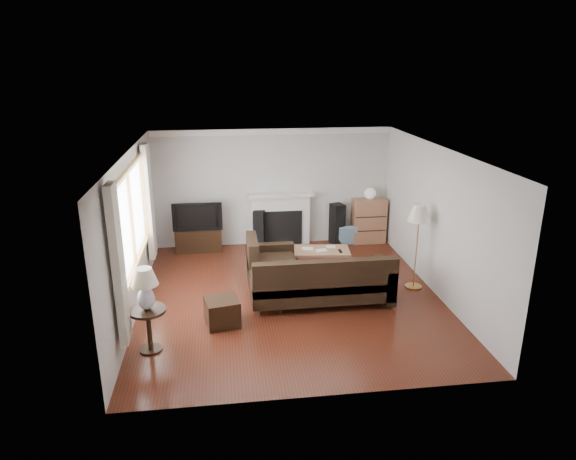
{
  "coord_description": "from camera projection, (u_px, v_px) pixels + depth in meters",
  "views": [
    {
      "loc": [
        -1.08,
        -7.86,
        3.83
      ],
      "look_at": [
        0.0,
        0.3,
        1.1
      ],
      "focal_mm": 32.0,
      "sensor_mm": 36.0,
      "label": 1
    }
  ],
  "objects": [
    {
      "name": "footstool",
      "position": [
        222.0,
        312.0,
        7.78
      ],
      "size": [
        0.57,
        0.57,
        0.41
      ],
      "primitive_type": "cube",
      "rotation": [
        0.0,
        0.0,
        0.2
      ],
      "color": "black",
      "rests_on": "ground"
    },
    {
      "name": "speaker_right",
      "position": [
        337.0,
        224.0,
        11.16
      ],
      "size": [
        0.32,
        0.36,
        0.89
      ],
      "primitive_type": "cube",
      "rotation": [
        0.0,
        0.0,
        0.3
      ],
      "color": "black",
      "rests_on": "ground"
    },
    {
      "name": "floor_lamp",
      "position": [
        417.0,
        247.0,
        8.87
      ],
      "size": [
        0.42,
        0.42,
        1.51
      ],
      "primitive_type": "cube",
      "rotation": [
        0.0,
        0.0,
        0.09
      ],
      "color": "#B88440",
      "rests_on": "ground"
    },
    {
      "name": "bookshelf",
      "position": [
        369.0,
        221.0,
        11.22
      ],
      "size": [
        0.71,
        0.34,
        0.98
      ],
      "primitive_type": "cube",
      "color": "#9E6849",
      "rests_on": "ground"
    },
    {
      "name": "speaker_left",
      "position": [
        260.0,
        229.0,
        10.97
      ],
      "size": [
        0.3,
        0.33,
        0.81
      ],
      "primitive_type": "cube",
      "rotation": [
        0.0,
        0.0,
        -0.32
      ],
      "color": "black",
      "rests_on": "ground"
    },
    {
      "name": "curtain_near",
      "position": [
        118.0,
        266.0,
        6.38
      ],
      "size": [
        0.1,
        0.35,
        2.1
      ],
      "primitive_type": "cube",
      "color": "beige",
      "rests_on": "room"
    },
    {
      "name": "table_lamp",
      "position": [
        145.0,
        289.0,
        6.84
      ],
      "size": [
        0.36,
        0.36,
        0.59
      ],
      "primitive_type": "cube",
      "color": "silver",
      "rests_on": "side_table"
    },
    {
      "name": "room",
      "position": [
        290.0,
        227.0,
        8.35
      ],
      "size": [
        5.1,
        5.6,
        2.54
      ],
      "color": "#4C1D11",
      "rests_on": "ground"
    },
    {
      "name": "globe_lamp",
      "position": [
        370.0,
        194.0,
        11.03
      ],
      "size": [
        0.24,
        0.24,
        0.24
      ],
      "primitive_type": "sphere",
      "color": "white",
      "rests_on": "bookshelf"
    },
    {
      "name": "coffee_table",
      "position": [
        320.0,
        260.0,
        9.78
      ],
      "size": [
        1.14,
        0.7,
        0.42
      ],
      "primitive_type": "cube",
      "rotation": [
        0.0,
        0.0,
        -0.11
      ],
      "color": "#996B49",
      "rests_on": "ground"
    },
    {
      "name": "fireplace",
      "position": [
        281.0,
        219.0,
        11.06
      ],
      "size": [
        1.4,
        0.26,
        1.15
      ],
      "primitive_type": "cube",
      "color": "white",
      "rests_on": "room"
    },
    {
      "name": "curtain_far",
      "position": [
        149.0,
        202.0,
        9.24
      ],
      "size": [
        0.1,
        0.35,
        2.1
      ],
      "primitive_type": "cube",
      "color": "beige",
      "rests_on": "room"
    },
    {
      "name": "tv_stand",
      "position": [
        199.0,
        239.0,
        10.82
      ],
      "size": [
        0.96,
        0.43,
        0.48
      ],
      "primitive_type": "cube",
      "color": "black",
      "rests_on": "ground"
    },
    {
      "name": "window",
      "position": [
        132.0,
        219.0,
        7.76
      ],
      "size": [
        0.12,
        2.74,
        1.54
      ],
      "primitive_type": "cube",
      "color": "olive",
      "rests_on": "room"
    },
    {
      "name": "sectional_sofa",
      "position": [
        321.0,
        279.0,
        8.43
      ],
      "size": [
        2.51,
        1.83,
        0.81
      ],
      "primitive_type": "cube",
      "color": "black",
      "rests_on": "ground"
    },
    {
      "name": "side_table",
      "position": [
        149.0,
        330.0,
        7.03
      ],
      "size": [
        0.51,
        0.51,
        0.63
      ],
      "primitive_type": "cube",
      "color": "black",
      "rests_on": "ground"
    },
    {
      "name": "television",
      "position": [
        198.0,
        215.0,
        10.65
      ],
      "size": [
        1.02,
        0.13,
        0.59
      ],
      "primitive_type": "imported",
      "color": "black",
      "rests_on": "tv_stand"
    }
  ]
}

